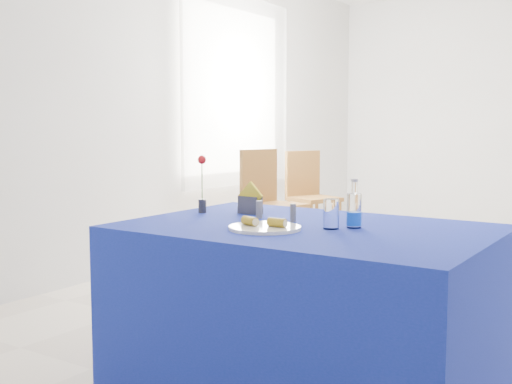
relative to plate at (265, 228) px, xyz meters
The scene contains 15 objects.
floor 2.29m from the plate, 84.74° to the left, with size 7.00×7.00×0.00m, color beige.
room_shell 2.37m from the plate, 84.74° to the left, with size 7.00×7.00×7.00m.
window_pane 3.81m from the plate, 127.57° to the left, with size 0.04×1.50×1.60m, color white.
curtain 3.77m from the plate, 126.71° to the left, with size 0.04×1.75×1.85m, color white.
plate is the anchor object (origin of this frame).
drinking_glass 0.29m from the plate, 37.27° to the left, with size 0.07×0.07×0.13m, color white.
salt_shaker 0.34m from the plate, 127.31° to the left, with size 0.03×0.03×0.09m, color slate.
pepper_shaker 0.26m from the plate, 92.07° to the left, with size 0.03×0.03×0.09m, color #5C5C61.
blue_table 0.44m from the plate, 62.77° to the left, with size 1.60×1.10×0.76m.
water_bottle 0.40m from the plate, 40.76° to the left, with size 0.07×0.07×0.21m.
napkin_holder 0.50m from the plate, 131.20° to the left, with size 0.15×0.06×0.16m.
rose_vase 0.64m from the plate, 153.78° to the left, with size 0.04×0.04×0.29m.
chair_win_a 3.03m from the plate, 122.29° to the left, with size 0.52×0.52×1.00m.
chair_win_b 3.82m from the plate, 115.96° to the left, with size 0.56×0.56×0.95m.
banana_pieces 0.03m from the plate, 107.22° to the right, with size 0.21×0.08×0.04m.
Camera 1 is at (1.27, -4.44, 1.20)m, focal length 45.00 mm.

